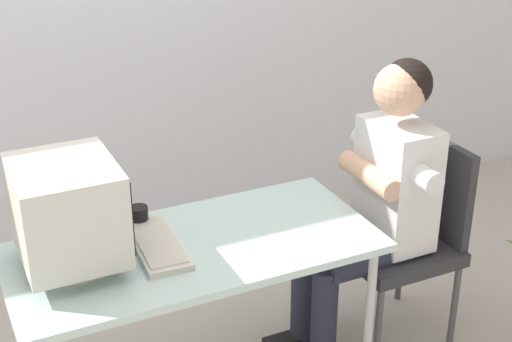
% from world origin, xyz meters
% --- Properties ---
extents(desk, '(1.37, 0.64, 0.72)m').
position_xyz_m(desk, '(0.00, 0.00, 0.67)').
color(desk, '#B7B7BC').
rests_on(desk, ground_plane).
extents(crt_monitor, '(0.35, 0.39, 0.39)m').
position_xyz_m(crt_monitor, '(-0.43, 0.04, 0.94)').
color(crt_monitor, silver).
rests_on(crt_monitor, desk).
extents(keyboard, '(0.19, 0.41, 0.03)m').
position_xyz_m(keyboard, '(-0.13, 0.04, 0.74)').
color(keyboard, silver).
rests_on(keyboard, desk).
extents(office_chair, '(0.46, 0.46, 0.92)m').
position_xyz_m(office_chair, '(1.02, 0.04, 0.52)').
color(office_chair, '#4C4C51').
rests_on(office_chair, ground_plane).
extents(person_seated, '(0.67, 0.54, 1.31)m').
position_xyz_m(person_seated, '(0.83, 0.04, 0.73)').
color(person_seated, silver).
rests_on(person_seated, ground_plane).
extents(desk_mug, '(0.07, 0.08, 0.08)m').
position_xyz_m(desk_mug, '(-0.14, 0.23, 0.77)').
color(desk_mug, black).
rests_on(desk_mug, desk).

